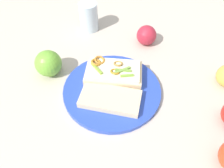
# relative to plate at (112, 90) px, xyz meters

# --- Properties ---
(ground_plane) EXTENTS (2.00, 2.00, 0.00)m
(ground_plane) POSITION_rel_plate_xyz_m (0.00, 0.00, -0.01)
(ground_plane) COLOR #C0B1A0
(ground_plane) RESTS_ON ground
(plate) EXTENTS (0.29, 0.29, 0.01)m
(plate) POSITION_rel_plate_xyz_m (0.00, 0.00, 0.00)
(plate) COLOR blue
(plate) RESTS_ON ground_plane
(sandwich) EXTENTS (0.20, 0.16, 0.05)m
(sandwich) POSITION_rel_plate_xyz_m (-0.02, -0.04, 0.03)
(sandwich) COLOR beige
(sandwich) RESTS_ON plate
(bread_slice_side) EXTENTS (0.19, 0.16, 0.02)m
(bread_slice_side) POSITION_rel_plate_xyz_m (0.02, 0.04, 0.02)
(bread_slice_side) COLOR beige
(bread_slice_side) RESTS_ON plate
(apple_0) EXTENTS (0.10, 0.10, 0.07)m
(apple_0) POSITION_rel_plate_xyz_m (-0.19, -0.18, 0.03)
(apple_0) COLOR #B22535
(apple_0) RESTS_ON ground_plane
(apple_3) EXTENTS (0.11, 0.11, 0.08)m
(apple_3) POSITION_rel_plate_xyz_m (0.16, -0.14, 0.03)
(apple_3) COLOR #6FB236
(apple_3) RESTS_ON ground_plane
(drinking_glass) EXTENTS (0.07, 0.07, 0.11)m
(drinking_glass) POSITION_rel_plate_xyz_m (-0.02, -0.33, 0.05)
(drinking_glass) COLOR silver
(drinking_glass) RESTS_ON ground_plane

